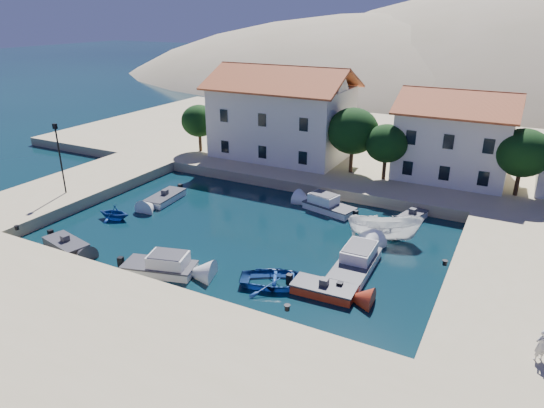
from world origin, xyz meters
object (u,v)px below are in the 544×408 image
(rowboat_south, at_px, (279,285))
(cabin_cruiser_east, at_px, (355,264))
(building_left, at_px, (282,111))
(cabin_cruiser_south, at_px, (160,266))
(pedestrian, at_px, (541,345))
(building_mid, at_px, (455,133))
(boat_east, at_px, (384,240))
(lamppost, at_px, (59,152))

(rowboat_south, relative_size, cabin_cruiser_east, 0.88)
(building_left, relative_size, cabin_cruiser_east, 2.62)
(cabin_cruiser_south, bearing_deg, pedestrian, -14.21)
(cabin_cruiser_east, xyz_separation_m, pedestrian, (10.75, -5.81, 1.35))
(rowboat_south, height_order, pedestrian, pedestrian)
(building_mid, height_order, boat_east, building_mid)
(boat_east, bearing_deg, building_mid, -27.32)
(building_mid, bearing_deg, cabin_cruiser_south, -117.56)
(cabin_cruiser_east, relative_size, pedestrian, 3.40)
(building_left, xyz_separation_m, cabin_cruiser_east, (15.32, -19.55, -5.46))
(building_left, xyz_separation_m, lamppost, (-11.50, -20.00, -1.18))
(boat_east, bearing_deg, cabin_cruiser_south, 115.90)
(building_mid, height_order, pedestrian, building_mid)
(cabin_cruiser_east, height_order, boat_east, cabin_cruiser_east)
(building_mid, xyz_separation_m, rowboat_south, (-6.30, -24.59, -5.22))
(lamppost, bearing_deg, pedestrian, -8.13)
(building_left, distance_m, lamppost, 23.10)
(building_mid, relative_size, cabin_cruiser_east, 1.87)
(rowboat_south, bearing_deg, cabin_cruiser_east, -64.81)
(pedestrian, bearing_deg, cabin_cruiser_east, -69.07)
(building_left, height_order, building_mid, building_left)
(cabin_cruiser_east, height_order, pedestrian, pedestrian)
(building_mid, xyz_separation_m, cabin_cruiser_east, (-2.68, -20.55, -4.75))
(cabin_cruiser_south, height_order, boat_east, cabin_cruiser_south)
(building_left, distance_m, cabin_cruiser_south, 26.72)
(building_mid, relative_size, lamppost, 1.69)
(pedestrian, bearing_deg, building_left, -84.91)
(pedestrian, bearing_deg, lamppost, -48.82)
(boat_east, bearing_deg, rowboat_south, 137.83)
(cabin_cruiser_south, relative_size, cabin_cruiser_east, 0.92)
(rowboat_south, bearing_deg, building_left, 3.41)
(cabin_cruiser_east, bearing_deg, rowboat_south, 136.49)
(building_left, height_order, rowboat_south, building_left)
(lamppost, xyz_separation_m, pedestrian, (37.57, -5.37, -2.93))
(pedestrian, bearing_deg, cabin_cruiser_south, -39.42)
(boat_east, bearing_deg, building_left, 29.15)
(building_left, distance_m, building_mid, 18.04)
(rowboat_south, height_order, boat_east, boat_east)
(cabin_cruiser_south, distance_m, rowboat_south, 8.06)
(lamppost, bearing_deg, rowboat_south, -8.80)
(building_left, bearing_deg, building_mid, 3.18)
(building_left, height_order, cabin_cruiser_south, building_left)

